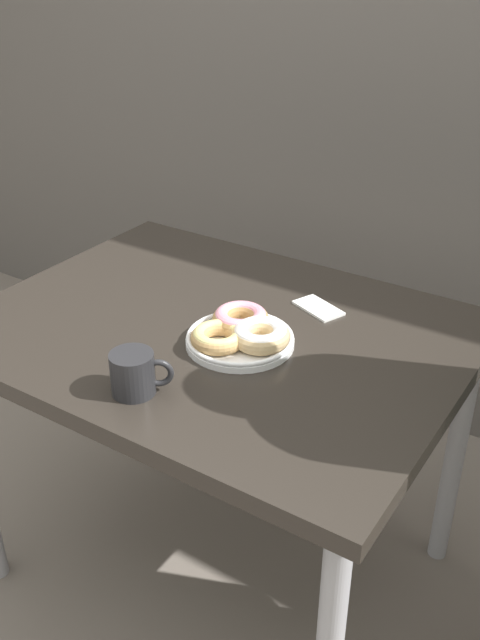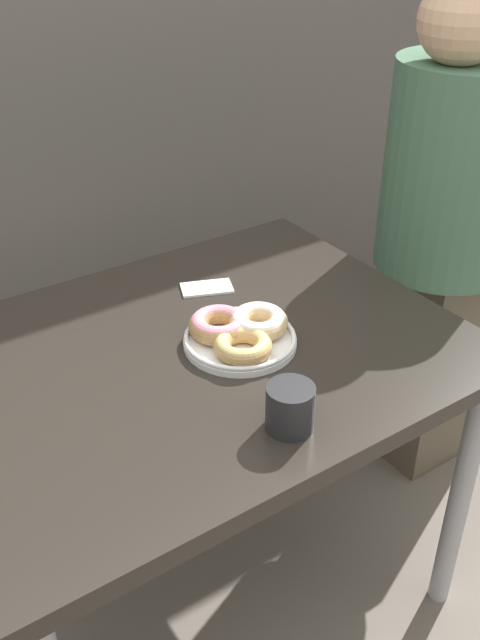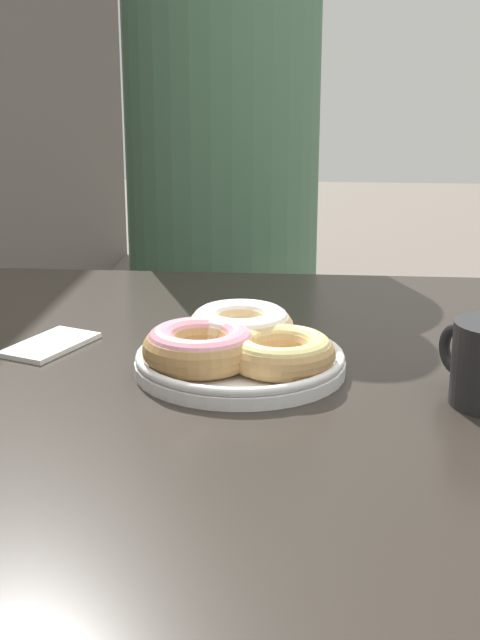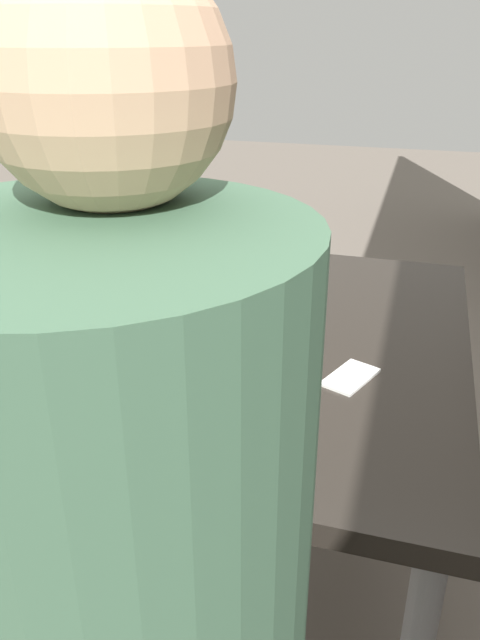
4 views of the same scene
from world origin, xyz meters
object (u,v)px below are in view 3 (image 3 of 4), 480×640
Objects in this scene: donut_plate at (238,346)px; person_figure at (223,229)px; napkin at (50,345)px; dining_table at (196,471)px.

donut_plate is 0.73m from person_figure.
napkin is at bearing 74.39° from donut_plate.
person_figure reaches higher than napkin.
donut_plate reaches higher than napkin.
dining_table is at bearing -176.04° from person_figure.
napkin is (0.15, 0.20, 0.08)m from dining_table.
dining_table is at bearing 157.43° from donut_plate.
dining_table is 0.15m from donut_plate.
dining_table is 0.26m from napkin.
donut_plate is (0.09, -0.04, 0.11)m from dining_table.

